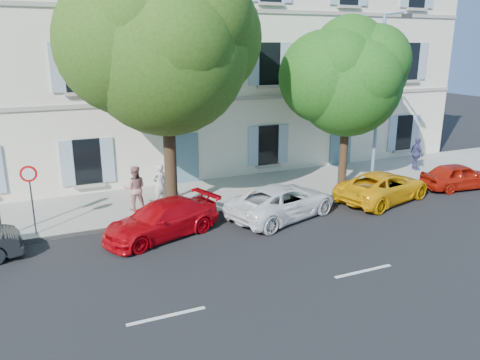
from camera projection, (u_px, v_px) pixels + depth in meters
name	position (u px, v px, depth m)	size (l,w,h in m)	color
ground	(296.00, 226.00, 17.43)	(90.00, 90.00, 0.00)	black
sidewalk	(247.00, 191.00, 21.33)	(36.00, 4.50, 0.15)	#A09E96
kerb	(268.00, 205.00, 19.41)	(36.00, 0.16, 0.16)	#9E998E
building	(202.00, 54.00, 24.74)	(28.00, 7.00, 12.00)	silver
car_red_coupe	(162.00, 220.00, 16.29)	(1.74, 4.28, 1.24)	#B3050D
car_white_coupe	(282.00, 201.00, 18.11)	(2.15, 4.66, 1.29)	white
car_yellow_supercar	(383.00, 186.00, 20.04)	(2.13, 4.62, 1.28)	#F4AC0A
car_red_hatchback	(459.00, 176.00, 21.73)	(1.44, 3.57, 1.22)	#A7170A
tree_left	(166.00, 53.00, 16.96)	(6.06, 6.06, 9.39)	#3A2819
tree_right	(348.00, 83.00, 20.71)	(4.76, 4.76, 7.33)	#3A2819
road_sign	(30.00, 185.00, 15.82)	(0.56, 0.11, 2.45)	#383A3D
street_lamp	(381.00, 91.00, 20.86)	(0.39, 1.64, 7.66)	#7293BF
pedestrian_a	(160.00, 184.00, 19.04)	(0.63, 0.41, 1.72)	silver
pedestrian_b	(135.00, 188.00, 18.39)	(0.88, 0.68, 1.81)	#AA6F6C
pedestrian_c	(417.00, 154.00, 24.38)	(1.01, 0.42, 1.73)	#43437C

